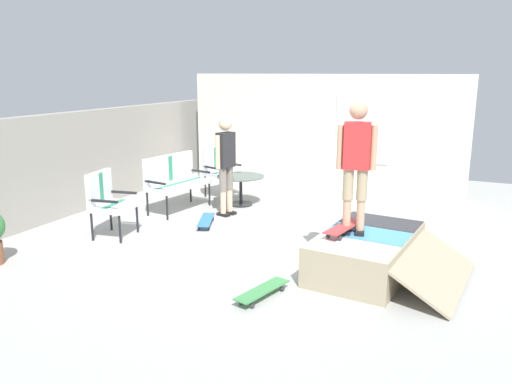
# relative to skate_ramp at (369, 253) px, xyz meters

# --- Properties ---
(ground_plane) EXTENTS (12.00, 12.00, 0.10)m
(ground_plane) POSITION_rel_skate_ramp_xyz_m (0.53, 1.49, -0.31)
(ground_plane) COLOR #A8A8A3
(back_wall_cinderblock) EXTENTS (9.00, 0.20, 1.81)m
(back_wall_cinderblock) POSITION_rel_skate_ramp_xyz_m (0.53, 5.49, 0.65)
(back_wall_cinderblock) COLOR #9E998E
(back_wall_cinderblock) RESTS_ON ground_plane
(house_facade) EXTENTS (0.23, 6.00, 2.45)m
(house_facade) POSITION_rel_skate_ramp_xyz_m (4.33, 1.98, 0.97)
(house_facade) COLOR silver
(house_facade) RESTS_ON ground_plane
(skate_ramp) EXTENTS (1.94, 1.90, 0.51)m
(skate_ramp) POSITION_rel_skate_ramp_xyz_m (0.00, 0.00, 0.00)
(skate_ramp) COLOR tan
(skate_ramp) RESTS_ON ground_plane
(patio_bench) EXTENTS (1.32, 0.74, 1.02)m
(patio_bench) POSITION_rel_skate_ramp_xyz_m (1.52, 3.91, 0.36)
(patio_bench) COLOR black
(patio_bench) RESTS_ON ground_plane
(patio_chair_near_house) EXTENTS (0.76, 0.71, 1.02)m
(patio_chair_near_house) POSITION_rel_skate_ramp_xyz_m (2.82, 3.69, 0.36)
(patio_chair_near_house) COLOR black
(patio_chair_near_house) RESTS_ON ground_plane
(patio_chair_by_wall) EXTENTS (0.70, 0.64, 1.02)m
(patio_chair_by_wall) POSITION_rel_skate_ramp_xyz_m (-0.21, 4.00, 0.36)
(patio_chair_by_wall) COLOR black
(patio_chair_by_wall) RESTS_ON ground_plane
(patio_table) EXTENTS (0.90, 0.90, 0.57)m
(patio_table) POSITION_rel_skate_ramp_xyz_m (2.32, 2.95, 0.15)
(patio_table) COLOR black
(patio_table) RESTS_ON ground_plane
(person_watching) EXTENTS (0.47, 0.31, 1.74)m
(person_watching) POSITION_rel_skate_ramp_xyz_m (1.60, 2.88, 0.77)
(person_watching) COLOR black
(person_watching) RESTS_ON ground_plane
(person_skater) EXTENTS (0.29, 0.47, 1.65)m
(person_skater) POSITION_rel_skate_ramp_xyz_m (-0.07, 0.20, 1.22)
(person_skater) COLOR black
(person_skater) RESTS_ON skate_ramp
(skateboard_by_bench) EXTENTS (0.82, 0.49, 0.10)m
(skateboard_by_bench) POSITION_rel_skate_ramp_xyz_m (0.90, 2.90, -0.17)
(skateboard_by_bench) COLOR #3372B2
(skateboard_by_bench) RESTS_ON ground_plane
(skateboard_spare) EXTENTS (0.82, 0.39, 0.10)m
(skateboard_spare) POSITION_rel_skate_ramp_xyz_m (-1.25, 0.93, -0.17)
(skateboard_spare) COLOR #3F8C4C
(skateboard_spare) RESTS_ON ground_plane
(skateboard_on_ramp) EXTENTS (0.82, 0.36, 0.10)m
(skateboard_on_ramp) POSITION_rel_skate_ramp_xyz_m (-0.13, 0.30, 0.34)
(skateboard_on_ramp) COLOR #B23838
(skateboard_on_ramp) RESTS_ON skate_ramp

